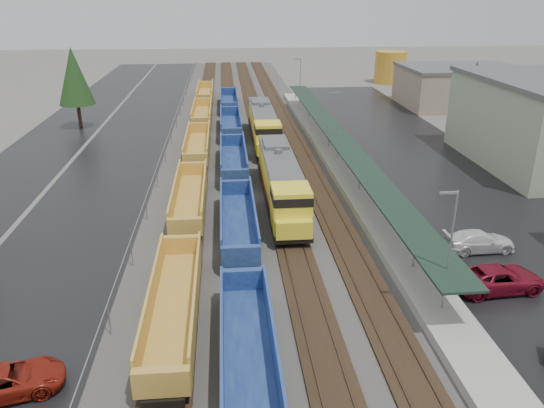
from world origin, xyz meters
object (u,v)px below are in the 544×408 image
(parked_car_west_c, at_px, (7,381))
(parked_car_east_c, at_px, (479,241))
(locomotive_lead, at_px, (281,182))
(well_string_yellow, at_px, (190,198))
(well_string_blue, at_px, (238,221))
(storage_tank, at_px, (390,67))
(parked_car_east_b, at_px, (499,279))
(locomotive_trail, at_px, (263,126))

(parked_car_west_c, relative_size, parked_car_east_c, 1.00)
(locomotive_lead, distance_m, parked_car_east_c, 16.92)
(well_string_yellow, xyz_separation_m, well_string_blue, (4.00, -5.44, 0.01))
(storage_tank, bearing_deg, well_string_blue, -115.21)
(well_string_yellow, xyz_separation_m, parked_car_east_b, (20.36, -15.15, -0.37))
(locomotive_lead, distance_m, parked_car_east_b, 19.81)
(well_string_blue, distance_m, parked_car_east_b, 19.03)
(storage_tank, height_order, parked_car_east_b, storage_tank)
(locomotive_lead, relative_size, parked_car_east_b, 3.33)
(well_string_blue, height_order, parked_car_west_c, well_string_blue)
(well_string_yellow, bearing_deg, parked_car_west_c, -108.61)
(locomotive_trail, distance_m, well_string_yellow, 22.73)
(parked_car_east_c, bearing_deg, locomotive_trail, 21.46)
(locomotive_lead, bearing_deg, storage_tank, 65.74)
(storage_tank, distance_m, parked_car_east_c, 77.89)
(locomotive_lead, height_order, storage_tank, storage_tank)
(storage_tank, relative_size, parked_car_west_c, 1.22)
(parked_car_east_b, distance_m, parked_car_east_c, 5.60)
(storage_tank, xyz_separation_m, parked_car_east_c, (-16.24, -76.14, -2.43))
(well_string_blue, height_order, parked_car_east_c, well_string_blue)
(locomotive_trail, bearing_deg, well_string_blue, -98.52)
(well_string_blue, bearing_deg, locomotive_trail, 81.48)
(well_string_yellow, relative_size, parked_car_east_c, 22.25)
(locomotive_lead, height_order, well_string_yellow, locomotive_lead)
(parked_car_west_c, xyz_separation_m, parked_car_east_c, (29.07, 12.48, 0.03))
(storage_tank, bearing_deg, well_string_yellow, -119.66)
(locomotive_trail, relative_size, storage_tank, 3.03)
(parked_car_east_b, bearing_deg, parked_car_east_c, -16.86)
(storage_tank, height_order, parked_car_west_c, storage_tank)
(well_string_blue, distance_m, parked_car_east_c, 18.11)
(locomotive_trail, xyz_separation_m, well_string_yellow, (-8.00, -21.25, -1.17))
(locomotive_lead, height_order, parked_car_west_c, locomotive_lead)
(locomotive_lead, distance_m, well_string_yellow, 8.09)
(locomotive_trail, bearing_deg, well_string_yellow, -110.63)
(locomotive_trail, height_order, parked_car_east_c, locomotive_trail)
(well_string_yellow, distance_m, parked_car_east_c, 23.68)
(locomotive_lead, bearing_deg, parked_car_west_c, -124.59)
(locomotive_trail, bearing_deg, storage_tank, 56.57)
(parked_car_east_c, bearing_deg, parked_car_west_c, 110.98)
(parked_car_west_c, bearing_deg, locomotive_trail, -35.14)
(locomotive_trail, xyz_separation_m, parked_car_west_c, (-15.47, -43.43, -1.61))
(storage_tank, relative_size, parked_car_east_c, 1.22)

